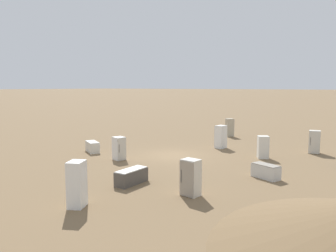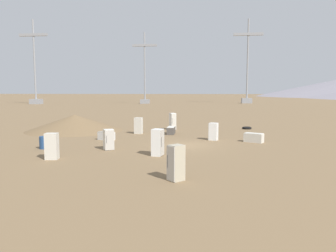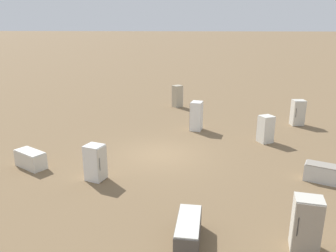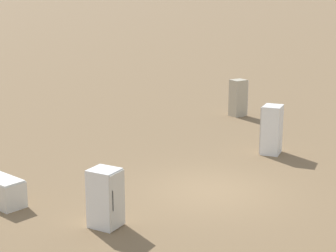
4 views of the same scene
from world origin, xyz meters
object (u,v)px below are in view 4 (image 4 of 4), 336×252
Objects in this scene: discarded_fridge_3 at (105,198)px; discarded_fridge_7 at (1,191)px; discarded_fridge_4 at (271,130)px; discarded_fridge_6 at (238,98)px.

discarded_fridge_3 reaches higher than discarded_fridge_7.
discarded_fridge_3 is 0.85× the size of discarded_fridge_4.
discarded_fridge_7 is (7.04, 6.56, -0.50)m from discarded_fridge_4.
discarded_fridge_6 reaches higher than discarded_fridge_3.
discarded_fridge_6 is 13.49m from discarded_fridge_7.
discarded_fridge_4 is 6.10m from discarded_fridge_6.
discarded_fridge_7 is at bearing -69.51° from discarded_fridge_6.
discarded_fridge_3 is 13.35m from discarded_fridge_6.
discarded_fridge_6 is at bearing -172.14° from discarded_fridge_3.
discarded_fridge_7 is (3.31, -0.80, -0.37)m from discarded_fridge_3.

